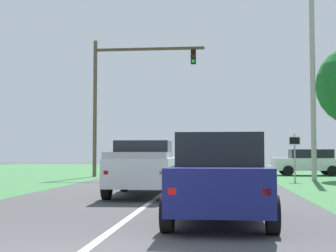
# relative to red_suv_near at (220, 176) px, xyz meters

# --- Properties ---
(ground_plane) EXTENTS (120.00, 120.00, 0.00)m
(ground_plane) POSITION_rel_red_suv_near_xyz_m (-2.08, 8.19, -0.99)
(ground_plane) COLOR #424244
(lane_centre_stripe) EXTENTS (0.16, 43.30, 0.01)m
(lane_centre_stripe) POSITION_rel_red_suv_near_xyz_m (-2.08, -2.81, -0.99)
(lane_centre_stripe) COLOR white
(lane_centre_stripe) RESTS_ON ground_plane
(red_suv_near) EXTENTS (2.22, 4.44, 1.90)m
(red_suv_near) POSITION_rel_red_suv_near_xyz_m (0.00, 0.00, 0.00)
(red_suv_near) COLOR navy
(red_suv_near) RESTS_ON ground_plane
(pickup_truck_lead) EXTENTS (2.40, 5.56, 1.91)m
(pickup_truck_lead) POSITION_rel_red_suv_near_xyz_m (-2.60, 6.45, -0.00)
(pickup_truck_lead) COLOR silver
(pickup_truck_lead) RESTS_ON ground_plane
(traffic_light) EXTENTS (7.05, 0.40, 8.63)m
(traffic_light) POSITION_rel_red_suv_near_xyz_m (-6.07, 19.54, 4.61)
(traffic_light) COLOR brown
(traffic_light) RESTS_ON ground_plane
(keep_moving_sign) EXTENTS (0.60, 0.09, 2.49)m
(keep_moving_sign) POSITION_rel_red_suv_near_xyz_m (3.97, 15.47, 0.60)
(keep_moving_sign) COLOR gray
(keep_moving_sign) RESTS_ON ground_plane
(crossing_suv_far) EXTENTS (4.57, 2.10, 1.73)m
(crossing_suv_far) POSITION_rel_red_suv_near_xyz_m (5.97, 22.79, -0.08)
(crossing_suv_far) COLOR silver
(crossing_suv_far) RESTS_ON ground_plane
(utility_pole_right) EXTENTS (0.28, 0.28, 9.98)m
(utility_pole_right) POSITION_rel_red_suv_near_xyz_m (5.18, 16.65, 4.00)
(utility_pole_right) COLOR #9E998E
(utility_pole_right) RESTS_ON ground_plane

